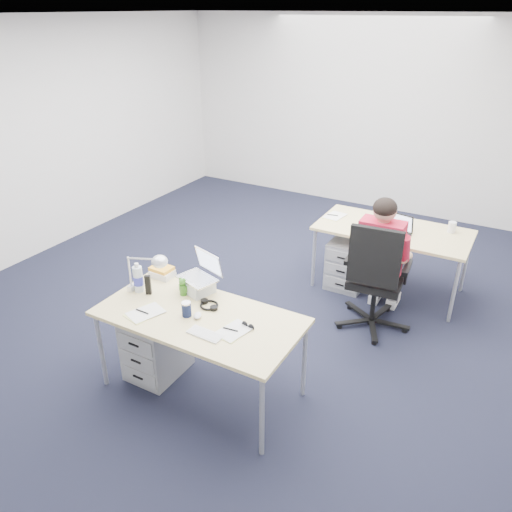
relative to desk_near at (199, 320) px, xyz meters
The scene contains 24 objects.
floor 1.54m from the desk_near, 103.80° to the left, with size 7.00×7.00×0.00m, color black.
room 1.73m from the desk_near, 103.80° to the left, with size 6.02×7.02×2.80m.
desk_near is the anchor object (origin of this frame).
desk_far 2.54m from the desk_near, 70.56° to the left, with size 1.60×0.80×0.73m.
office_chair 1.86m from the desk_near, 59.52° to the left, with size 0.78×0.78×1.14m.
seated_person 1.99m from the desk_near, 62.35° to the left, with size 0.41×0.71×1.33m.
drawer_pedestal_near 0.62m from the desk_near, behind, with size 0.40×0.50×0.55m, color #979A9C.
drawer_pedestal_far 2.34m from the desk_near, 79.22° to the left, with size 0.40×0.50×0.55m, color #979A9C.
silver_laptop 0.42m from the desk_near, 126.54° to the left, with size 0.31×0.25×0.33m, color silver, non-canonical shape.
wireless_keyboard 0.27m from the desk_near, 44.97° to the right, with size 0.27×0.11×0.01m, color white.
computer_mouse 0.07m from the desk_near, 72.66° to the right, with size 0.06×0.09×0.03m, color white.
headphones 0.16m from the desk_near, 91.86° to the left, with size 0.19×0.15×0.03m, color black, non-canonical shape.
can_koozie 0.14m from the desk_near, 147.47° to the right, with size 0.07×0.07×0.12m, color #141D40.
water_bottle 0.67m from the desk_near, behind, with size 0.08×0.08×0.26m, color silver.
bear_figurine 0.37m from the desk_near, 146.68° to the left, with size 0.08×0.06×0.16m, color #246D1D, non-canonical shape.
book_stack 0.74m from the desk_near, 151.35° to the left, with size 0.20×0.15×0.09m, color silver.
cordless_phone 0.57m from the desk_near, behind, with size 0.05×0.03×0.17m, color black.
papers_left 0.43m from the desk_near, 153.88° to the right, with size 0.19×0.27×0.01m, color #E2E786.
papers_right 0.35m from the desk_near, ahead, with size 0.18×0.26×0.01m, color #E2E786.
sunglasses 0.42m from the desk_near, ahead, with size 0.11×0.05×0.03m, color black, non-canonical shape.
desk_lamp 0.63m from the desk_near, behind, with size 0.38×0.14×0.43m, color silver, non-canonical shape.
dark_laptop 2.42m from the desk_near, 68.39° to the left, with size 0.31×0.30×0.22m, color black, non-canonical shape.
far_cup 2.96m from the desk_near, 61.78° to the left, with size 0.08×0.08×0.11m, color white.
far_papers 2.42m from the desk_near, 86.18° to the left, with size 0.18×0.26×0.01m, color white.
Camera 1 is at (2.30, -3.94, 2.86)m, focal length 35.00 mm.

